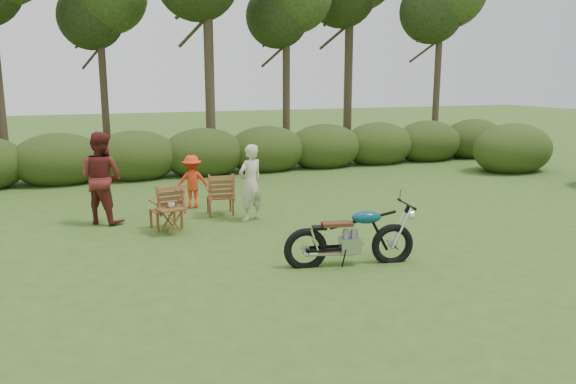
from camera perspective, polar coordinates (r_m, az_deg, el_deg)
name	(u,v)px	position (r m, az deg, el deg)	size (l,w,h in m)	color
ground	(340,266)	(8.79, 5.33, -7.46)	(80.00, 80.00, 0.00)	#36521B
tree_line	(211,45)	(17.68, -7.85, 14.56)	(22.52, 11.62, 8.14)	#362C1D
motorcycle	(349,264)	(8.87, 6.24, -7.31)	(1.95, 0.74, 1.11)	#0B6F92
lawn_chair_right	(221,214)	(12.02, -6.87, -2.26)	(0.61, 0.61, 0.89)	#5D2D17
lawn_chair_left	(167,228)	(11.11, -12.22, -3.60)	(0.60, 0.60, 0.87)	#5B2E16
side_table	(171,221)	(10.61, -11.78, -2.92)	(0.48, 0.40, 0.49)	#5F3217
cup	(171,205)	(10.59, -11.78, -1.30)	(0.13, 0.13, 0.10)	#C2B3A0
adult_a	(251,220)	(11.48, -3.78, -2.87)	(0.57, 0.37, 1.55)	beige
adult_b	(104,223)	(11.85, -18.15, -2.97)	(0.89, 0.69, 1.83)	maroon
child	(193,208)	(12.73, -9.62, -1.57)	(0.76, 0.44, 1.18)	red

